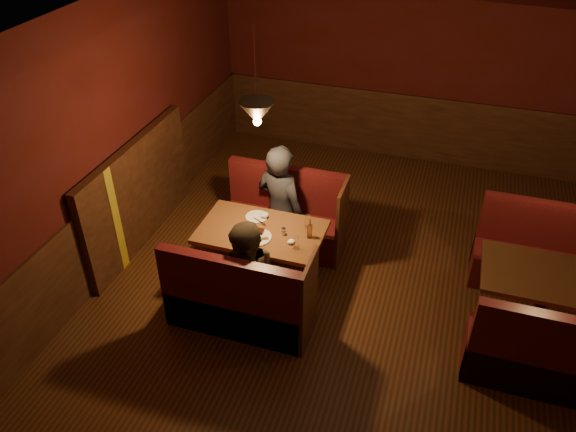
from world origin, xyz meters
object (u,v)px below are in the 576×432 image
(second_table, at_px, (544,290))
(second_bench_near, at_px, (546,361))
(main_bench_far, at_px, (286,221))
(second_bench_far, at_px, (539,260))
(diner_b, at_px, (250,263))
(main_table, at_px, (263,242))
(main_bench_near, at_px, (239,305))
(diner_a, at_px, (280,186))

(second_table, relative_size, second_bench_near, 0.90)
(main_bench_far, height_order, second_table, main_bench_far)
(second_bench_far, height_order, second_bench_near, same)
(second_bench_near, relative_size, diner_b, 0.88)
(main_table, xyz_separation_m, second_bench_near, (2.88, -0.58, -0.23))
(second_table, height_order, second_bench_near, second_bench_near)
(main_table, distance_m, second_bench_near, 2.95)
(second_bench_near, bearing_deg, main_bench_far, 155.19)
(main_table, bearing_deg, second_bench_near, -11.32)
(diner_b, bearing_deg, main_bench_near, -139.13)
(main_table, xyz_separation_m, second_table, (2.85, 0.16, -0.03))
(main_bench_near, distance_m, second_bench_far, 3.31)
(main_table, height_order, second_bench_far, second_bench_far)
(diner_a, height_order, diner_b, diner_a)
(second_table, height_order, diner_b, diner_b)
(diner_a, bearing_deg, main_table, 109.43)
(main_table, distance_m, main_bench_far, 0.78)
(main_bench_far, bearing_deg, main_table, -91.23)
(main_table, xyz_separation_m, main_bench_far, (0.02, 0.75, -0.23))
(main_bench_far, distance_m, diner_a, 0.55)
(main_bench_far, distance_m, second_table, 2.91)
(second_table, distance_m, second_bench_far, 0.77)
(diner_b, bearing_deg, main_table, 87.86)
(main_table, bearing_deg, second_table, 3.25)
(diner_b, bearing_deg, diner_a, 83.64)
(main_bench_far, bearing_deg, second_bench_far, 3.06)
(main_table, xyz_separation_m, diner_b, (0.11, -0.63, 0.23))
(main_bench_far, distance_m, second_bench_near, 3.16)
(second_bench_near, relative_size, diner_a, 0.80)
(main_bench_far, distance_m, main_bench_near, 1.50)
(main_bench_far, distance_m, diner_b, 1.45)
(main_bench_far, xyz_separation_m, second_bench_far, (2.87, 0.15, -0.00))
(main_bench_far, height_order, main_bench_near, same)
(diner_a, bearing_deg, diner_b, 113.49)
(second_table, bearing_deg, main_table, -176.75)
(second_bench_near, height_order, diner_a, diner_a)
(diner_b, bearing_deg, main_bench_far, 81.92)
(second_bench_near, distance_m, diner_a, 3.20)
(second_bench_far, xyz_separation_m, diner_a, (-2.90, -0.24, 0.55))
(main_table, distance_m, second_bench_far, 3.03)
(second_bench_far, bearing_deg, diner_b, -151.14)
(main_table, relative_size, second_bench_far, 0.96)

